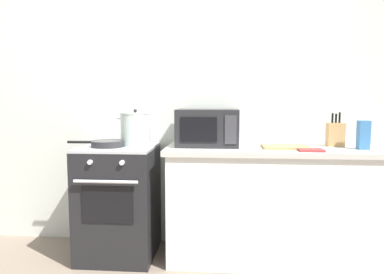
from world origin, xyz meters
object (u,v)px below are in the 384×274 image
object	(u,v)px
pasta_box	(363,135)
oven_mitt	(311,150)
stock_pot	(136,129)
microwave	(207,128)
cutting_board	(285,147)
frying_pan	(107,144)
knife_block	(335,134)
stove	(119,201)

from	to	relation	value
pasta_box	oven_mitt	world-z (taller)	pasta_box
stock_pot	pasta_box	size ratio (longest dim) A/B	1.52
microwave	cutting_board	xyz separation A→B (m)	(0.62, -0.08, -0.14)
pasta_box	stock_pot	bearing A→B (deg)	177.00
stock_pot	cutting_board	world-z (taller)	stock_pot
stock_pot	oven_mitt	distance (m)	1.39
stock_pot	frying_pan	distance (m)	0.26
cutting_board	knife_block	xyz separation A→B (m)	(0.42, 0.14, 0.09)
frying_pan	microwave	xyz separation A→B (m)	(0.80, 0.12, 0.12)
frying_pan	knife_block	bearing A→B (deg)	5.63
stock_pot	cutting_board	bearing A→B (deg)	-3.01
stock_pot	knife_block	distance (m)	1.63
stove	cutting_board	xyz separation A→B (m)	(1.35, 0.00, 0.47)
knife_block	pasta_box	xyz separation A→B (m)	(0.15, -0.17, 0.01)
microwave	knife_block	distance (m)	1.04
stove	pasta_box	size ratio (longest dim) A/B	4.18
stock_pot	oven_mitt	xyz separation A→B (m)	(1.37, -0.22, -0.13)
cutting_board	oven_mitt	bearing A→B (deg)	-45.82
stove	knife_block	distance (m)	1.86
stock_pot	knife_block	xyz separation A→B (m)	(1.63, 0.08, -0.04)
frying_pan	oven_mitt	world-z (taller)	frying_pan
microwave	knife_block	bearing A→B (deg)	3.42
microwave	pasta_box	bearing A→B (deg)	-5.18
pasta_box	microwave	bearing A→B (deg)	174.82
stock_pot	frying_pan	size ratio (longest dim) A/B	0.71
knife_block	oven_mitt	distance (m)	0.41
stove	oven_mitt	world-z (taller)	oven_mitt
stove	frying_pan	xyz separation A→B (m)	(-0.08, -0.04, 0.48)
stove	cutting_board	world-z (taller)	cutting_board
stove	microwave	size ratio (longest dim) A/B	1.84
oven_mitt	pasta_box	bearing A→B (deg)	17.20
knife_block	stock_pot	bearing A→B (deg)	-177.33
knife_block	oven_mitt	size ratio (longest dim) A/B	1.54
pasta_box	frying_pan	bearing A→B (deg)	-179.67
stove	stock_pot	size ratio (longest dim) A/B	2.74
stove	microwave	xyz separation A→B (m)	(0.73, 0.08, 0.61)
knife_block	pasta_box	world-z (taller)	knife_block
stock_pot	cutting_board	size ratio (longest dim) A/B	0.93
stove	cutting_board	distance (m)	1.43
frying_pan	stove	bearing A→B (deg)	28.26
stock_pot	microwave	bearing A→B (deg)	1.37
microwave	oven_mitt	size ratio (longest dim) A/B	2.78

